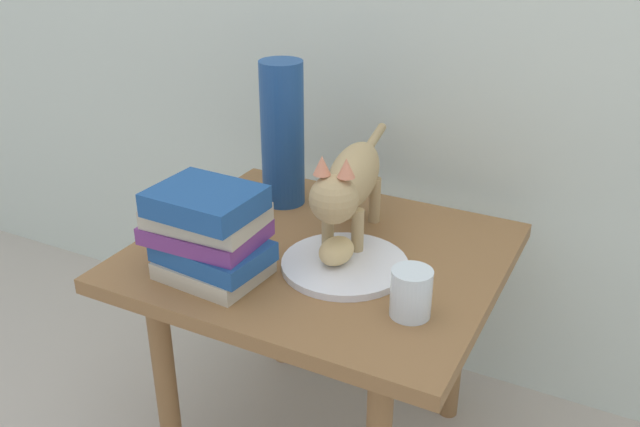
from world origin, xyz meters
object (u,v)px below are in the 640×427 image
plate (345,265)px  candle_jar (411,295)px  bread_roll (336,251)px  green_vase (283,134)px  side_table (320,280)px  cat (350,181)px  tv_remote (234,215)px  book_stack (209,232)px

plate → candle_jar: 0.19m
bread_roll → green_vase: bearing=137.5°
green_vase → candle_jar: 0.53m
bread_roll → green_vase: size_ratio=0.25×
side_table → bread_roll: (0.06, -0.05, 0.11)m
side_table → cat: size_ratio=1.48×
green_vase → tv_remote: bearing=-111.9°
book_stack → candle_jar: book_stack is taller
bread_roll → green_vase: 0.35m
bread_roll → green_vase: (-0.24, 0.22, 0.12)m
candle_jar → tv_remote: bearing=159.9°
cat → tv_remote: 0.29m
cat → book_stack: size_ratio=2.09×
candle_jar → tv_remote: 0.50m
cat → tv_remote: bearing=-175.9°
side_table → book_stack: (-0.14, -0.18, 0.16)m
book_stack → cat: bearing=54.0°
plate → cat: size_ratio=0.51×
bread_roll → tv_remote: bread_roll is taller
cat → book_stack: 0.29m
book_stack → tv_remote: 0.25m
plate → green_vase: bearing=140.3°
side_table → plate: bearing=-29.5°
bread_roll → cat: 0.15m
bread_roll → cat: cat is taller
bread_roll → candle_jar: size_ratio=0.94×
candle_jar → side_table: bearing=151.0°
plate → cat: cat is taller
tv_remote → cat: bearing=3.3°
plate → candle_jar: size_ratio=2.82×
side_table → green_vase: size_ratio=2.17×
cat → tv_remote: size_ratio=3.16×
book_stack → green_vase: green_vase is taller
plate → candle_jar: bearing=-28.8°
candle_jar → green_vase: bearing=144.3°
side_table → tv_remote: tv_remote is taller
book_stack → tv_remote: book_stack is taller
green_vase → tv_remote: 0.20m
bread_roll → side_table: bearing=139.5°
cat → green_vase: bearing=153.0°
side_table → bread_roll: bread_roll is taller
bread_roll → book_stack: (-0.20, -0.12, 0.05)m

